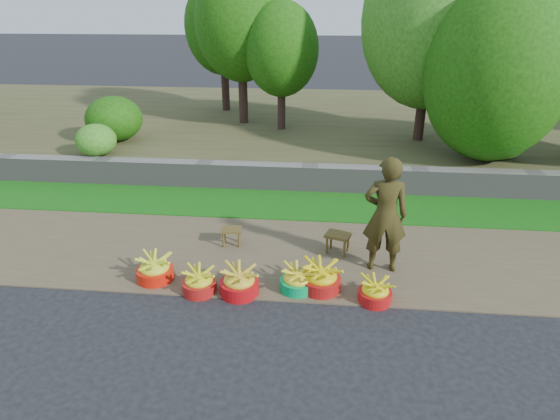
# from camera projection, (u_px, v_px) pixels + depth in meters

# --- Properties ---
(ground_plane) EXTENTS (120.00, 120.00, 0.00)m
(ground_plane) POSITION_uv_depth(u_px,v_px,m) (296.00, 303.00, 6.13)
(ground_plane) COLOR black
(ground_plane) RESTS_ON ground
(dirt_shoulder) EXTENTS (80.00, 2.50, 0.02)m
(dirt_shoulder) POSITION_uv_depth(u_px,v_px,m) (302.00, 256.00, 7.26)
(dirt_shoulder) COLOR brown
(dirt_shoulder) RESTS_ON ground
(grass_verge) EXTENTS (80.00, 1.50, 0.04)m
(grass_verge) POSITION_uv_depth(u_px,v_px,m) (307.00, 205.00, 9.08)
(grass_verge) COLOR #156111
(grass_verge) RESTS_ON ground
(retaining_wall) EXTENTS (80.00, 0.35, 0.55)m
(retaining_wall) POSITION_uv_depth(u_px,v_px,m) (310.00, 178.00, 9.76)
(retaining_wall) COLOR slate
(retaining_wall) RESTS_ON ground
(earth_bank) EXTENTS (80.00, 10.00, 0.50)m
(earth_bank) POSITION_uv_depth(u_px,v_px,m) (316.00, 125.00, 14.23)
(earth_bank) COLOR #484726
(earth_bank) RESTS_ON ground
(vegetation) EXTENTS (35.01, 7.89, 4.75)m
(vegetation) POSITION_uv_depth(u_px,v_px,m) (272.00, 47.00, 11.02)
(vegetation) COLOR #322019
(vegetation) RESTS_ON earth_bank
(basin_a) EXTENTS (0.52, 0.52, 0.39)m
(basin_a) POSITION_uv_depth(u_px,v_px,m) (155.00, 269.00, 6.57)
(basin_a) COLOR red
(basin_a) RESTS_ON ground
(basin_b) EXTENTS (0.47, 0.47, 0.35)m
(basin_b) POSITION_uv_depth(u_px,v_px,m) (199.00, 282.00, 6.31)
(basin_b) COLOR #A71714
(basin_b) RESTS_ON ground
(basin_c) EXTENTS (0.53, 0.53, 0.39)m
(basin_c) POSITION_uv_depth(u_px,v_px,m) (239.00, 282.00, 6.26)
(basin_c) COLOR #B10C11
(basin_c) RESTS_ON ground
(basin_d) EXTENTS (0.48, 0.48, 0.36)m
(basin_d) POSITION_uv_depth(u_px,v_px,m) (297.00, 280.00, 6.34)
(basin_d) COLOR #02974E
(basin_d) RESTS_ON ground
(basin_e) EXTENTS (0.55, 0.55, 0.41)m
(basin_e) POSITION_uv_depth(u_px,v_px,m) (321.00, 278.00, 6.34)
(basin_e) COLOR #A31312
(basin_e) RESTS_ON ground
(basin_f) EXTENTS (0.44, 0.44, 0.33)m
(basin_f) POSITION_uv_depth(u_px,v_px,m) (375.00, 292.00, 6.10)
(basin_f) COLOR #AF1212
(basin_f) RESTS_ON ground
(stool_left) EXTENTS (0.35, 0.28, 0.29)m
(stool_left) POSITION_uv_depth(u_px,v_px,m) (231.00, 232.00, 7.49)
(stool_left) COLOR #51411B
(stool_left) RESTS_ON dirt_shoulder
(stool_right) EXTENTS (0.44, 0.39, 0.33)m
(stool_right) POSITION_uv_depth(u_px,v_px,m) (338.00, 238.00, 7.24)
(stool_right) COLOR #51411B
(stool_right) RESTS_ON dirt_shoulder
(vendor_woman) EXTENTS (0.63, 0.42, 1.71)m
(vendor_woman) POSITION_uv_depth(u_px,v_px,m) (385.00, 215.00, 6.56)
(vendor_woman) COLOR black
(vendor_woman) RESTS_ON dirt_shoulder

